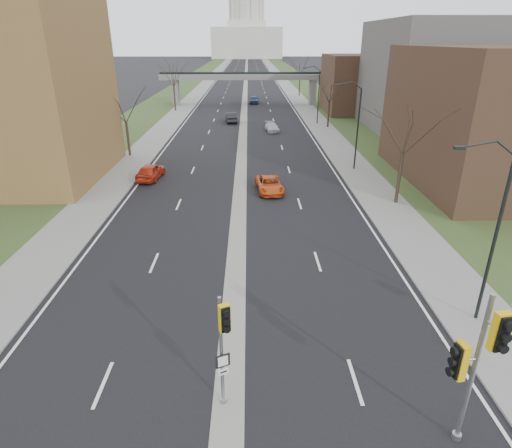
{
  "coord_description": "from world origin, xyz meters",
  "views": [
    {
      "loc": [
        0.82,
        -11.05,
        12.55
      ],
      "look_at": [
        1.17,
        9.42,
        3.67
      ],
      "focal_mm": 30.0,
      "sensor_mm": 36.0,
      "label": 1
    }
  ],
  "objects_px": {
    "car_left_far": "(231,117)",
    "car_right_far": "(254,100)",
    "signal_pole_right": "(477,355)",
    "car_right_near": "(269,184)",
    "car_left_near": "(151,171)",
    "car_right_mid": "(272,127)",
    "signal_pole_median": "(223,336)"
  },
  "relations": [
    {
      "from": "car_left_far",
      "to": "car_right_far",
      "type": "distance_m",
      "value": 22.68
    },
    {
      "from": "signal_pole_right",
      "to": "car_right_near",
      "type": "distance_m",
      "value": 26.8
    },
    {
      "from": "car_left_near",
      "to": "car_right_near",
      "type": "relative_size",
      "value": 0.97
    },
    {
      "from": "car_left_far",
      "to": "car_right_far",
      "type": "height_order",
      "value": "car_left_far"
    },
    {
      "from": "car_right_mid",
      "to": "car_right_near",
      "type": "bearing_deg",
      "value": -100.28
    },
    {
      "from": "car_right_mid",
      "to": "car_left_far",
      "type": "bearing_deg",
      "value": 122.41
    },
    {
      "from": "car_right_near",
      "to": "car_right_mid",
      "type": "xyz_separation_m",
      "value": [
        1.59,
        27.08,
        -0.04
      ]
    },
    {
      "from": "signal_pole_median",
      "to": "car_right_far",
      "type": "xyz_separation_m",
      "value": [
        2.09,
        81.48,
        -2.47
      ]
    },
    {
      "from": "car_left_far",
      "to": "signal_pole_right",
      "type": "bearing_deg",
      "value": 92.11
    },
    {
      "from": "car_left_near",
      "to": "car_right_mid",
      "type": "height_order",
      "value": "car_left_near"
    },
    {
      "from": "car_right_far",
      "to": "car_left_far",
      "type": "bearing_deg",
      "value": -98.0
    },
    {
      "from": "signal_pole_median",
      "to": "car_left_far",
      "type": "distance_m",
      "value": 59.24
    },
    {
      "from": "car_right_mid",
      "to": "car_right_far",
      "type": "relative_size",
      "value": 0.93
    },
    {
      "from": "signal_pole_right",
      "to": "car_left_near",
      "type": "distance_m",
      "value": 34.35
    },
    {
      "from": "signal_pole_median",
      "to": "car_right_near",
      "type": "relative_size",
      "value": 0.99
    },
    {
      "from": "signal_pole_right",
      "to": "car_right_far",
      "type": "relative_size",
      "value": 1.27
    },
    {
      "from": "car_right_mid",
      "to": "signal_pole_right",
      "type": "bearing_deg",
      "value": -93.23
    },
    {
      "from": "signal_pole_median",
      "to": "car_left_far",
      "type": "bearing_deg",
      "value": 68.12
    },
    {
      "from": "signal_pole_median",
      "to": "car_right_mid",
      "type": "relative_size",
      "value": 1.1
    },
    {
      "from": "car_left_near",
      "to": "car_right_near",
      "type": "xyz_separation_m",
      "value": [
        11.36,
        -3.9,
        -0.12
      ]
    },
    {
      "from": "signal_pole_median",
      "to": "car_right_far",
      "type": "height_order",
      "value": "signal_pole_median"
    },
    {
      "from": "signal_pole_right",
      "to": "car_right_far",
      "type": "bearing_deg",
      "value": 84.43
    },
    {
      "from": "car_left_near",
      "to": "car_right_far",
      "type": "xyz_separation_m",
      "value": [
        10.71,
        53.16,
        0.0
      ]
    },
    {
      "from": "signal_pole_right",
      "to": "car_left_far",
      "type": "distance_m",
      "value": 61.73
    },
    {
      "from": "signal_pole_median",
      "to": "car_left_near",
      "type": "bearing_deg",
      "value": 83.17
    },
    {
      "from": "car_left_near",
      "to": "signal_pole_right",
      "type": "bearing_deg",
      "value": 125.13
    },
    {
      "from": "signal_pole_median",
      "to": "car_left_far",
      "type": "relative_size",
      "value": 0.97
    },
    {
      "from": "car_right_near",
      "to": "car_right_far",
      "type": "height_order",
      "value": "car_right_far"
    },
    {
      "from": "car_right_mid",
      "to": "car_right_far",
      "type": "bearing_deg",
      "value": 87.36
    },
    {
      "from": "car_left_far",
      "to": "car_right_near",
      "type": "relative_size",
      "value": 1.02
    },
    {
      "from": "signal_pole_right",
      "to": "car_left_near",
      "type": "relative_size",
      "value": 1.27
    },
    {
      "from": "car_left_far",
      "to": "car_left_near",
      "type": "bearing_deg",
      "value": 70.83
    }
  ]
}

